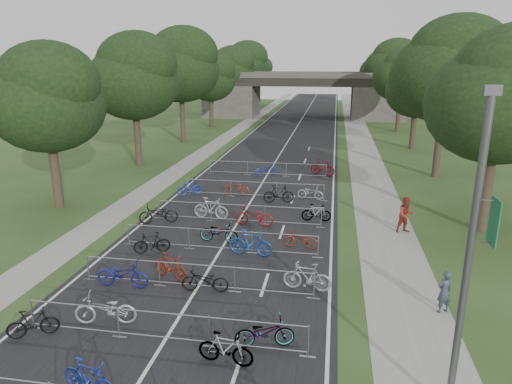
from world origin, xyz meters
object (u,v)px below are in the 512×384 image
bike_1 (89,378)px  pedestrian_a (444,292)px  pedestrian_b (406,215)px  overpass_bridge (303,95)px  lamppost (470,258)px

bike_1 → pedestrian_a: (10.28, 6.07, 0.27)m
pedestrian_a → pedestrian_b: size_ratio=0.84×
overpass_bridge → bike_1: size_ratio=17.16×
lamppost → bike_1: bearing=-173.6°
bike_1 → overpass_bridge: bearing=13.9°
lamppost → pedestrian_a: (0.87, 5.03, -3.47)m
overpass_bridge → lamppost: lamppost is taller
lamppost → pedestrian_b: bearing=87.2°
bike_1 → pedestrian_a: size_ratio=1.12×
pedestrian_b → bike_1: bearing=-146.9°
pedestrian_a → pedestrian_b: (-0.23, 8.03, 0.15)m
pedestrian_a → pedestrian_b: 8.03m
pedestrian_a → bike_1: bearing=4.0°
lamppost → pedestrian_b: (0.64, 13.05, -3.32)m
pedestrian_b → lamppost: bearing=-114.2°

